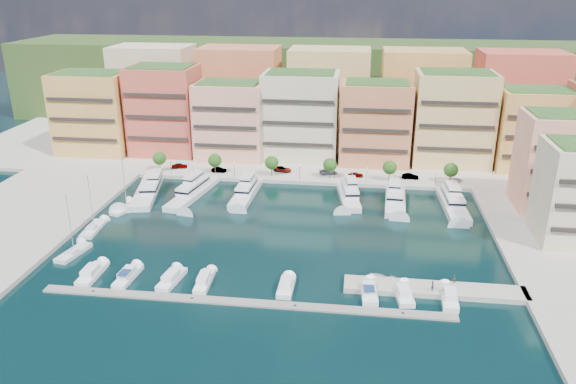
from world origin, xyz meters
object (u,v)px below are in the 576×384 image
object	(u,v)px
cruiser_3	(204,281)
yacht_0	(148,189)
yacht_5	(395,198)
cruiser_7	(369,292)
yacht_2	(246,191)
tender_0	(380,277)
lamppost_0	(171,164)
tree_1	(215,160)
yacht_4	(349,195)
cruiser_1	(128,276)
tree_0	(159,158)
tree_3	(330,165)
car_4	(356,175)
car_1	(219,170)
sailboat_2	(127,208)
car_5	(410,176)
car_2	(282,169)
cruiser_9	(449,298)
tender_1	(391,277)
car_3	(328,172)
tree_2	(272,163)
cruiser_2	(172,279)
car_0	(180,166)
person_0	(433,286)
cruiser_8	(404,295)
lamppost_1	(234,167)
tree_5	(451,170)
lamppost_4	(436,175)
sailboat_0	(73,253)
lamppost_2	(300,170)
person_1	(454,279)
cruiser_0	(92,274)
yacht_6	(453,202)
lamppost_3	(367,173)
tree_4	(390,167)

from	to	relation	value
cruiser_3	yacht_0	bearing A→B (deg)	121.82
yacht_5	cruiser_7	xyz separation A→B (m)	(-6.61, -44.74, -0.64)
yacht_2	tender_0	size ratio (longest dim) A/B	5.11
lamppost_0	yacht_0	world-z (taller)	yacht_0
tree_1	yacht_4	bearing A→B (deg)	-18.53
cruiser_1	lamppost_0	bearing A→B (deg)	100.32
tree_0	tree_3	world-z (taller)	same
car_4	tree_3	bearing A→B (deg)	88.64
cruiser_3	car_1	size ratio (longest dim) A/B	1.97
sailboat_2	car_5	size ratio (longest dim) A/B	2.93
car_2	cruiser_9	bearing A→B (deg)	-132.82
yacht_5	tender_1	size ratio (longest dim) A/B	12.91
cruiser_3	car_3	world-z (taller)	car_3
tree_2	tree_3	xyz separation A→B (m)	(16.00, 0.00, 0.00)
yacht_2	cruiser_2	xyz separation A→B (m)	(-4.94, -44.64, -0.66)
car_0	person_0	world-z (taller)	person_0
yacht_0	car_1	bearing A→B (deg)	47.66
cruiser_1	cruiser_2	xyz separation A→B (m)	(8.39, 0.02, -0.02)
cruiser_8	car_3	world-z (taller)	car_3
lamppost_1	yacht_4	xyz separation A→B (m)	(31.55, -10.29, -2.73)
tree_5	car_2	world-z (taller)	tree_5
lamppost_4	tender_0	bearing A→B (deg)	-107.38
sailboat_0	car_4	xyz separation A→B (m)	(55.62, 51.82, 1.40)
lamppost_2	sailboat_0	xyz separation A→B (m)	(-40.58, -47.85, -3.51)
cruiser_1	person_0	bearing A→B (deg)	1.28
person_0	cruiser_8	bearing A→B (deg)	98.49
tender_1	car_4	world-z (taller)	car_4
car_0	person_0	distance (m)	88.20
sailboat_2	car_0	distance (m)	29.69
cruiser_1	yacht_5	bearing A→B (deg)	41.32
cruiser_2	tender_0	size ratio (longest dim) A/B	2.19
tree_5	car_4	size ratio (longest dim) A/B	1.35
lamppost_1	car_2	distance (m)	14.05
tree_1	lamppost_0	size ratio (longest dim) A/B	1.35
person_1	cruiser_0	bearing A→B (deg)	-37.41
cruiser_7	car_0	size ratio (longest dim) A/B	1.81
tree_1	tender_0	distance (m)	68.57
cruiser_0	cruiser_2	bearing A→B (deg)	0.01
cruiser_1	car_3	size ratio (longest dim) A/B	1.73
lamppost_1	tree_3	bearing A→B (deg)	5.06
tree_1	lamppost_2	size ratio (longest dim) A/B	1.35
car_1	car_2	xyz separation A→B (m)	(17.65, 2.87, 0.02)
yacht_6	car_1	bearing A→B (deg)	166.14
cruiser_8	lamppost_3	bearing A→B (deg)	96.59
lamppost_2	car_2	size ratio (longest dim) A/B	0.81
tree_4	yacht_6	bearing A→B (deg)	-44.04
tree_1	person_0	distance (m)	78.04
sailboat_0	tree_3	bearing A→B (deg)	45.91
lamppost_1	tree_2	bearing A→B (deg)	12.95
tender_1	person_1	size ratio (longest dim) A/B	0.93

